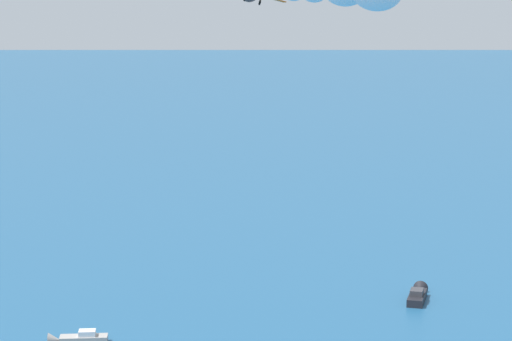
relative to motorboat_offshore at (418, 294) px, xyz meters
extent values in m
cube|color=black|center=(-0.82, -0.94, -0.12)|extent=(6.51, 6.96, 1.16)
cone|color=black|center=(2.10, 2.39, -0.12)|extent=(2.96, 2.92, 2.31)
cube|color=#38383D|center=(-1.18, -1.35, 0.89)|extent=(3.06, 3.12, 0.87)
cube|color=#9E9993|center=(-51.22, 2.87, -0.20)|extent=(6.55, 4.15, 1.00)
cone|color=#9E9993|center=(-54.78, 4.27, -0.20)|extent=(2.22, 2.45, 2.00)
cube|color=silver|center=(-50.79, 2.70, 0.67)|extent=(2.62, 2.29, 0.75)
cylinder|color=black|center=(-35.56, -17.72, 43.56)|extent=(0.39, 0.64, 0.61)
camera|label=1|loc=(-86.06, -119.74, 43.19)|focal=69.78mm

